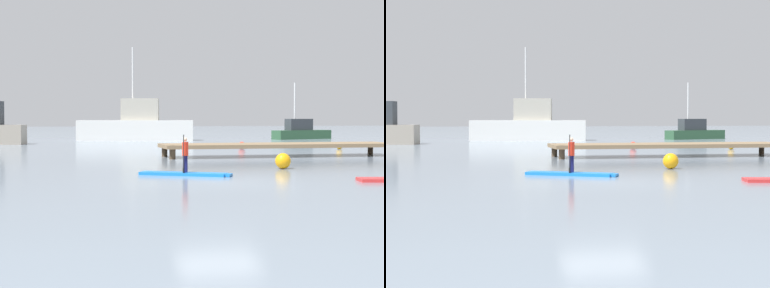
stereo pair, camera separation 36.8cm
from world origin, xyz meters
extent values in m
plane|color=gray|center=(0.00, 0.00, 0.00)|extent=(240.00, 240.00, 0.00)
cube|color=blue|center=(-0.55, 2.56, 0.05)|extent=(2.88, 1.99, 0.10)
cube|color=blue|center=(0.78, 1.82, 0.05)|extent=(0.42, 0.50, 0.09)
cylinder|color=#19194C|center=(-0.43, 2.63, 0.38)|extent=(0.08, 0.08, 0.56)
cylinder|color=#19194C|center=(-0.54, 2.42, 0.38)|extent=(0.08, 0.08, 0.56)
cylinder|color=red|center=(-0.48, 2.53, 0.89)|extent=(0.28, 0.28, 0.46)
sphere|color=beige|center=(-0.48, 2.53, 1.21)|extent=(0.13, 0.13, 0.13)
cylinder|color=black|center=(-0.57, 2.38, 0.73)|extent=(0.03, 0.03, 1.26)
cube|color=black|center=(-0.57, 2.38, 0.19)|extent=(0.09, 0.14, 0.18)
cube|color=#2D5638|center=(17.07, 36.34, 0.39)|extent=(5.89, 3.08, 0.78)
cube|color=#33383D|center=(16.74, 36.23, 1.29)|extent=(2.65, 1.68, 1.01)
cylinder|color=silver|center=(16.27, 36.07, 3.38)|extent=(0.12, 0.12, 3.18)
cube|color=silver|center=(2.20, 35.95, 0.84)|extent=(9.90, 4.69, 1.68)
cube|color=#B2AD9E|center=(2.56, 35.87, 2.59)|extent=(3.39, 2.42, 1.81)
cylinder|color=silver|center=(1.96, 36.00, 5.62)|extent=(0.12, 0.12, 4.26)
cube|color=#846B4C|center=(6.19, 12.07, 0.55)|extent=(11.65, 2.73, 0.18)
cylinder|color=#473828|center=(0.66, 11.01, 0.32)|extent=(0.28, 0.28, 0.64)
cylinder|color=#473828|center=(0.66, 13.14, 0.32)|extent=(0.28, 0.28, 0.64)
cylinder|color=#473828|center=(11.71, 13.14, 0.32)|extent=(0.28, 0.28, 0.64)
sphere|color=red|center=(6.63, 19.85, 0.22)|extent=(0.44, 0.44, 0.44)
sphere|color=orange|center=(12.31, 18.27, 0.21)|extent=(0.41, 0.41, 0.41)
sphere|color=orange|center=(3.68, 4.51, 0.30)|extent=(0.59, 0.59, 0.59)
camera|label=1|loc=(-4.94, -19.06, 1.95)|focal=62.07mm
camera|label=2|loc=(-4.58, -19.13, 1.95)|focal=62.07mm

